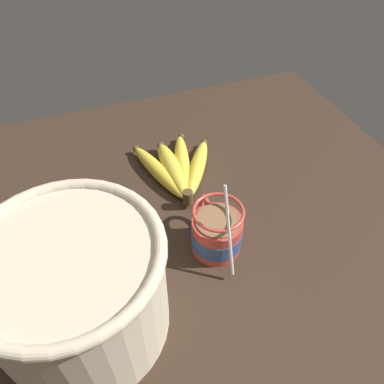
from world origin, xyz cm
name	(u,v)px	position (x,y,z in cm)	size (l,w,h in cm)	color
table	(208,226)	(0.00, 0.00, 1.78)	(94.31, 94.31, 3.56)	#332319
coffee_mug	(216,232)	(-6.11, 1.07, 7.48)	(15.43, 8.99, 16.98)	#B23D33
banana_bunch	(178,168)	(14.66, 1.32, 5.27)	(22.09, 18.44, 4.15)	#4C381E
woven_basket	(76,288)	(-12.69, 24.84, 13.29)	(25.80, 25.80, 18.61)	beige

